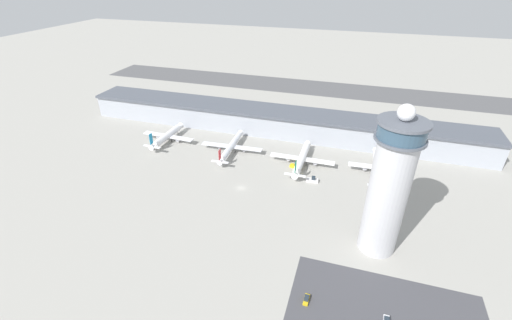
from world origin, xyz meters
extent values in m
plane|color=#9E9B93|center=(0.00, 0.00, 0.00)|extent=(1000.00, 1000.00, 0.00)
cube|color=#A3A8B2|center=(0.00, 70.00, 7.34)|extent=(266.61, 22.00, 14.68)
cube|color=#4C515B|center=(0.00, 70.00, 15.48)|extent=(266.61, 25.00, 1.60)
cube|color=#515154|center=(0.00, 175.06, 0.00)|extent=(399.91, 44.00, 0.01)
cylinder|color=#BCBCC1|center=(66.35, -23.06, 24.28)|extent=(14.44, 14.44, 48.56)
cylinder|color=#565B66|center=(66.35, -23.06, 48.96)|extent=(17.46, 17.46, 0.80)
cylinder|color=#334C60|center=(66.35, -23.06, 51.97)|extent=(16.06, 16.06, 5.22)
cylinder|color=#565B66|center=(66.35, -23.06, 55.08)|extent=(17.46, 17.46, 1.00)
sphere|color=white|center=(66.35, -23.06, 58.48)|extent=(5.80, 5.80, 5.80)
cylinder|color=white|center=(-63.02, 36.14, 4.25)|extent=(5.24, 26.61, 4.12)
cone|color=white|center=(-62.38, 51.21, 4.25)|extent=(4.27, 3.88, 4.12)
cone|color=white|center=(-63.68, 20.46, 4.25)|extent=(3.91, 5.10, 3.71)
cube|color=white|center=(-63.00, 36.67, 3.52)|extent=(35.47, 5.89, 0.44)
cylinder|color=#A8A8B2|center=(-70.36, 37.99, 2.28)|extent=(2.46, 4.62, 2.27)
cylinder|color=#A8A8B2|center=(-55.54, 37.36, 2.28)|extent=(2.46, 4.62, 2.27)
cube|color=#197FB2|center=(-63.73, 19.47, 9.60)|extent=(0.42, 2.81, 6.59)
cube|color=white|center=(-63.74, 19.07, 4.66)|extent=(11.61, 2.49, 0.24)
cylinder|color=black|center=(-62.51, 48.16, 1.09)|extent=(0.28, 0.28, 2.19)
cylinder|color=black|center=(-60.15, 35.75, 1.09)|extent=(0.28, 0.28, 2.19)
cylinder|color=black|center=(-65.91, 36.00, 1.09)|extent=(0.28, 0.28, 2.19)
cylinder|color=silver|center=(-18.67, 35.06, 3.96)|extent=(5.14, 33.68, 3.58)
cone|color=silver|center=(-19.53, 53.43, 3.96)|extent=(3.73, 3.39, 3.58)
cone|color=silver|center=(-17.79, 16.15, 3.96)|extent=(3.42, 4.44, 3.22)
cube|color=silver|center=(-18.70, 35.73, 3.33)|extent=(38.19, 6.17, 0.44)
cylinder|color=#A8A8B2|center=(-26.73, 36.36, 2.25)|extent=(2.15, 4.03, 1.97)
cylinder|color=#A8A8B2|center=(-10.77, 37.10, 2.25)|extent=(2.15, 4.03, 1.97)
cube|color=red|center=(-17.75, 15.30, 8.62)|extent=(0.43, 2.81, 5.73)
cube|color=silver|center=(-17.73, 14.90, 4.32)|extent=(10.11, 2.47, 0.24)
cylinder|color=black|center=(-19.40, 50.62, 1.08)|extent=(0.28, 0.28, 2.17)
cylinder|color=black|center=(-16.16, 35.05, 1.08)|extent=(0.28, 0.28, 2.17)
cylinder|color=black|center=(-21.17, 34.81, 1.08)|extent=(0.28, 0.28, 2.17)
cylinder|color=white|center=(25.29, 32.32, 4.40)|extent=(4.12, 30.87, 4.02)
cone|color=white|center=(25.34, 49.55, 4.40)|extent=(4.03, 3.63, 4.02)
cone|color=white|center=(25.24, 14.47, 4.40)|extent=(3.64, 4.84, 3.62)
cube|color=white|center=(25.29, 32.93, 3.70)|extent=(37.06, 4.51, 0.44)
cylinder|color=#A8A8B2|center=(17.51, 33.96, 2.48)|extent=(2.23, 4.43, 2.21)
cylinder|color=#A8A8B2|center=(33.08, 33.91, 2.48)|extent=(2.23, 4.43, 2.21)
cube|color=#14704C|center=(25.23, 13.51, 9.63)|extent=(0.31, 2.80, 6.44)
cube|color=white|center=(25.23, 13.11, 4.81)|extent=(11.27, 2.03, 0.24)
cylinder|color=black|center=(25.33, 46.54, 1.20)|extent=(0.28, 0.28, 2.39)
cylinder|color=black|center=(28.11, 32.12, 1.20)|extent=(0.28, 0.28, 2.39)
cylinder|color=black|center=(22.47, 32.14, 1.20)|extent=(0.28, 0.28, 2.39)
cylinder|color=white|center=(66.41, 35.03, 4.56)|extent=(5.46, 32.31, 4.07)
cone|color=white|center=(65.63, 52.92, 4.56)|extent=(4.23, 3.84, 4.07)
cone|color=white|center=(67.21, 16.52, 4.56)|extent=(3.87, 5.04, 3.67)
cube|color=white|center=(66.38, 35.67, 3.84)|extent=(30.95, 5.73, 0.44)
cylinder|color=#A8A8B2|center=(59.88, 36.39, 2.61)|extent=(2.43, 4.57, 2.24)
cylinder|color=#A8A8B2|center=(72.80, 36.95, 2.61)|extent=(2.43, 4.57, 2.24)
cube|color=navy|center=(67.26, 15.54, 9.85)|extent=(0.42, 2.81, 6.52)
cube|color=white|center=(67.27, 15.14, 4.96)|extent=(11.48, 2.49, 0.24)
cylinder|color=black|center=(65.76, 49.89, 1.26)|extent=(0.28, 0.28, 2.52)
cylinder|color=black|center=(69.26, 34.99, 1.26)|extent=(0.28, 0.28, 2.52)
cylinder|color=black|center=(63.57, 34.75, 1.26)|extent=(0.28, 0.28, 2.52)
cube|color=black|center=(22.77, 28.30, 0.06)|extent=(5.79, 3.19, 0.12)
cube|color=gold|center=(22.77, 28.30, 0.82)|extent=(6.84, 3.44, 1.65)
cube|color=#232D38|center=(23.42, 28.20, 2.32)|extent=(2.27, 2.46, 1.35)
cube|color=black|center=(33.92, 16.76, 0.06)|extent=(5.60, 2.89, 0.12)
cube|color=silver|center=(33.92, 16.76, 0.85)|extent=(6.63, 3.09, 1.70)
cube|color=#232D38|center=(34.56, 16.83, 2.40)|extent=(2.14, 2.34, 1.39)
cube|color=#232D38|center=(70.10, -57.84, 1.19)|extent=(1.66, 2.38, 0.69)
cube|color=black|center=(44.04, -57.38, 0.06)|extent=(1.78, 3.85, 0.12)
cube|color=gold|center=(44.04, -57.38, 0.43)|extent=(1.87, 4.57, 0.86)
cube|color=#232D38|center=(44.04, -57.27, 1.21)|extent=(1.59, 2.53, 0.70)
camera|label=1|loc=(50.61, -136.55, 100.41)|focal=24.00mm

